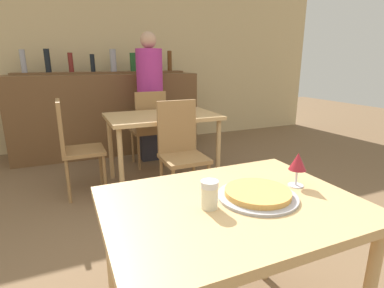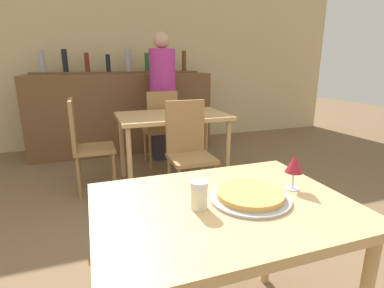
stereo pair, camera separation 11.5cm
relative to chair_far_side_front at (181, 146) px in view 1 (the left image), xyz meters
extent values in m
cube|color=#D1B784|center=(-0.38, 2.46, 0.85)|extent=(8.00, 0.05, 2.80)
cube|color=tan|center=(-0.38, -1.56, 0.19)|extent=(1.04, 0.77, 0.04)
cylinder|color=tan|center=(-0.84, -1.23, -0.19)|extent=(0.05, 0.05, 0.73)
cylinder|color=tan|center=(0.08, -1.23, -0.19)|extent=(0.05, 0.05, 0.73)
cube|color=tan|center=(0.00, 0.54, 0.19)|extent=(1.17, 0.76, 0.04)
cylinder|color=tan|center=(-0.53, 0.22, -0.19)|extent=(0.05, 0.05, 0.73)
cylinder|color=tan|center=(0.53, 0.22, -0.19)|extent=(0.05, 0.05, 0.73)
cylinder|color=tan|center=(-0.53, 0.86, -0.19)|extent=(0.05, 0.05, 0.73)
cylinder|color=tan|center=(0.53, 0.86, -0.19)|extent=(0.05, 0.05, 0.73)
cube|color=brown|center=(-0.38, 1.95, 0.02)|extent=(2.60, 0.56, 1.15)
cube|color=brown|center=(-0.38, 2.09, 0.61)|extent=(2.39, 0.24, 0.03)
cylinder|color=#9999A3|center=(-1.39, 2.09, 0.77)|extent=(0.07, 0.07, 0.30)
cylinder|color=black|center=(-1.10, 2.09, 0.78)|extent=(0.07, 0.07, 0.31)
cylinder|color=maroon|center=(-0.81, 2.09, 0.76)|extent=(0.07, 0.07, 0.26)
cylinder|color=black|center=(-0.52, 2.09, 0.75)|extent=(0.06, 0.06, 0.24)
cylinder|color=#9999A3|center=(-0.23, 2.09, 0.78)|extent=(0.09, 0.09, 0.32)
cylinder|color=#1E5123|center=(0.06, 2.09, 0.76)|extent=(0.09, 0.09, 0.27)
cylinder|color=#9999A3|center=(0.35, 2.09, 0.77)|extent=(0.06, 0.06, 0.29)
cylinder|color=#5B3314|center=(0.64, 2.09, 0.78)|extent=(0.07, 0.07, 0.30)
cube|color=olive|center=(0.00, -0.09, -0.10)|extent=(0.40, 0.40, 0.04)
cube|color=olive|center=(0.00, 0.10, 0.17)|extent=(0.38, 0.04, 0.50)
cylinder|color=olive|center=(-0.17, -0.26, -0.33)|extent=(0.03, 0.03, 0.44)
cylinder|color=olive|center=(0.17, -0.26, -0.33)|extent=(0.03, 0.03, 0.44)
cylinder|color=olive|center=(-0.17, 0.08, -0.33)|extent=(0.03, 0.03, 0.44)
cylinder|color=olive|center=(0.17, 0.08, -0.33)|extent=(0.03, 0.03, 0.44)
cube|color=olive|center=(0.00, 1.17, -0.10)|extent=(0.40, 0.40, 0.04)
cube|color=olive|center=(0.00, 0.99, 0.17)|extent=(0.38, 0.04, 0.50)
cylinder|color=olive|center=(0.17, 1.34, -0.33)|extent=(0.03, 0.03, 0.44)
cylinder|color=olive|center=(-0.17, 1.34, -0.33)|extent=(0.03, 0.03, 0.44)
cylinder|color=olive|center=(0.17, 1.00, -0.33)|extent=(0.03, 0.03, 0.44)
cylinder|color=olive|center=(-0.17, 1.00, -0.33)|extent=(0.03, 0.03, 0.44)
cube|color=olive|center=(-0.84, 0.54, -0.10)|extent=(0.40, 0.40, 0.04)
cube|color=olive|center=(-1.02, 0.54, 0.17)|extent=(0.04, 0.38, 0.50)
cylinder|color=olive|center=(-0.67, 0.37, -0.33)|extent=(0.03, 0.03, 0.44)
cylinder|color=olive|center=(-0.67, 0.71, -0.33)|extent=(0.03, 0.03, 0.44)
cylinder|color=olive|center=(-1.01, 0.37, -0.33)|extent=(0.03, 0.03, 0.44)
cylinder|color=olive|center=(-1.01, 0.71, -0.33)|extent=(0.03, 0.03, 0.44)
cylinder|color=#A3A3A8|center=(-0.26, -1.57, 0.22)|extent=(0.34, 0.34, 0.01)
cylinder|color=gold|center=(-0.26, -1.57, 0.24)|extent=(0.28, 0.28, 0.02)
cylinder|color=beige|center=(-0.49, -1.57, 0.26)|extent=(0.07, 0.07, 0.09)
cylinder|color=silver|center=(-0.49, -1.57, 0.31)|extent=(0.07, 0.07, 0.02)
cube|color=#2D2D38|center=(0.11, 1.37, -0.15)|extent=(0.32, 0.18, 0.81)
cylinder|color=#B2338C|center=(0.11, 1.37, 0.59)|extent=(0.34, 0.34, 0.67)
sphere|color=tan|center=(0.11, 1.37, 1.03)|extent=(0.21, 0.21, 0.21)
cylinder|color=silver|center=(-0.02, -1.53, 0.21)|extent=(0.07, 0.07, 0.00)
cylinder|color=silver|center=(-0.02, -1.53, 0.25)|extent=(0.01, 0.01, 0.07)
cone|color=maroon|center=(-0.02, -1.53, 0.33)|extent=(0.08, 0.08, 0.08)
camera|label=1|loc=(-0.98, -2.52, 0.77)|focal=28.00mm
camera|label=2|loc=(-0.87, -2.56, 0.77)|focal=28.00mm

